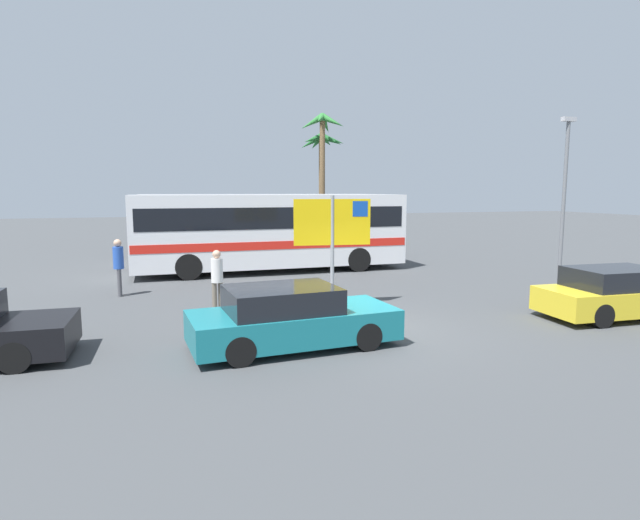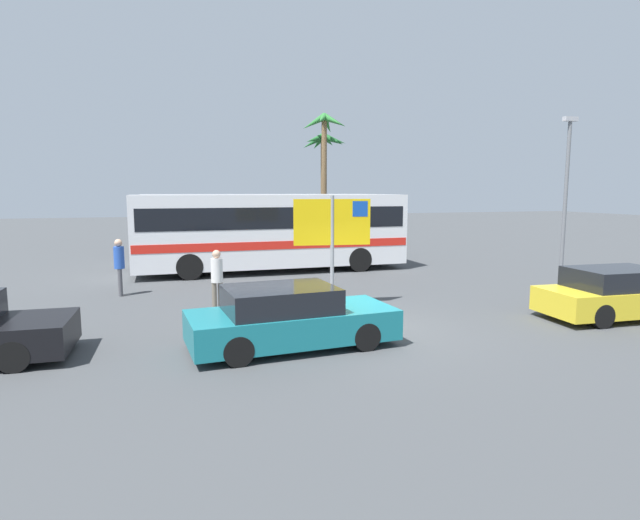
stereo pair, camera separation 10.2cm
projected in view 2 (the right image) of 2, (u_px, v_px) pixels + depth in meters
The scene contains 11 objects.
ground at pixel (357, 331), 12.25m from camera, with size 120.00×120.00×0.00m, color #424447.
bus_front_coach at pixel (272, 229), 21.23m from camera, with size 11.06×2.62×3.17m.
bus_rear_coach at pixel (261, 223), 24.96m from camera, with size 11.06×2.62×3.17m.
ferry_sign at pixel (334, 226), 14.51m from camera, with size 2.19×0.35×3.20m.
car_yellow at pixel (622, 294), 13.50m from camera, with size 4.50×1.95×1.32m.
car_teal at pixel (289, 318), 10.92m from camera, with size 4.48×2.12×1.32m.
pedestrian_by_bus at pixel (217, 276), 14.07m from camera, with size 0.32×0.32×1.73m.
pedestrian_crossing_lot at pixel (119, 262), 16.26m from camera, with size 0.32×0.32×1.82m.
lamp_post_left_side at pixel (566, 191), 19.17m from camera, with size 0.56×0.20×6.02m.
palm_tree_seaside at pixel (324, 141), 30.41m from camera, with size 2.95×2.89×7.88m.
palm_tree_inland at pixel (324, 154), 31.78m from camera, with size 2.89×2.88×6.88m.
Camera 2 is at (-4.39, -11.11, 3.31)m, focal length 28.84 mm.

